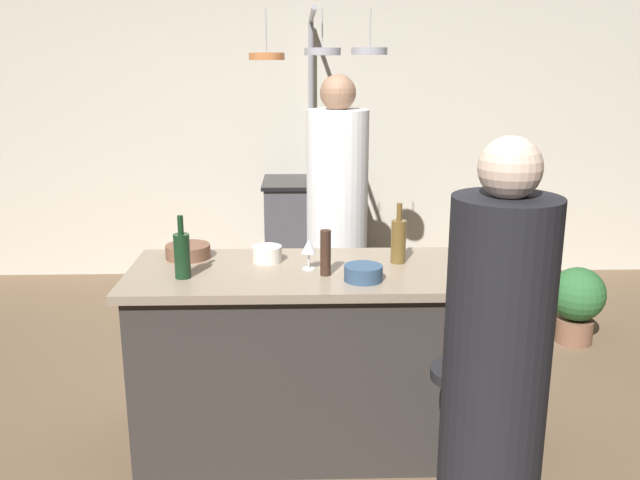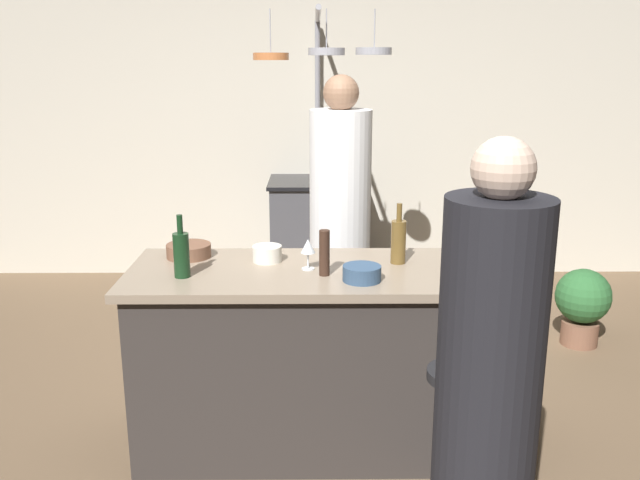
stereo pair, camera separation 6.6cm
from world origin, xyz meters
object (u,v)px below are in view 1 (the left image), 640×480
wine_bottle_amber (398,240)px  mixing_bowl_wooden (188,251)px  wine_bottle_green (497,247)px  guest_right (493,400)px  wine_glass_near_right_guest (309,248)px  chef (337,232)px  mixing_bowl_ceramic (267,254)px  mixing_bowl_blue (363,273)px  potted_plant (577,300)px  bar_stool_right (460,439)px  pepper_mill (326,253)px  wine_glass_by_chef (486,242)px  stove_range (312,233)px  wine_bottle_red (182,254)px

wine_bottle_amber → mixing_bowl_wooden: wine_bottle_amber is taller
wine_bottle_green → guest_right: bearing=-105.3°
guest_right → wine_glass_near_right_guest: bearing=120.9°
chef → mixing_bowl_ceramic: chef is taller
chef → wine_glass_near_right_guest: 1.06m
mixing_bowl_wooden → mixing_bowl_blue: 0.91m
potted_plant → mixing_bowl_wooden: mixing_bowl_wooden is taller
chef → wine_glass_near_right_guest: (-0.19, -1.03, 0.19)m
bar_stool_right → mixing_bowl_blue: (-0.36, 0.45, 0.56)m
wine_bottle_amber → pepper_mill: bearing=-152.1°
potted_plant → wine_bottle_amber: (-1.37, -1.08, 0.71)m
bar_stool_right → mixing_bowl_ceramic: (-0.80, 0.75, 0.56)m
wine_bottle_green → mixing_bowl_wooden: wine_bottle_green is taller
chef → wine_glass_by_chef: chef is taller
mixing_bowl_ceramic → chef: bearing=66.6°
wine_glass_near_right_guest → wine_bottle_amber: bearing=13.1°
stove_range → potted_plant: stove_range is taller
pepper_mill → wine_bottle_green: (0.77, -0.02, 0.02)m
mixing_bowl_blue → guest_right: bearing=-66.6°
guest_right → mixing_bowl_wooden: 1.71m
mixing_bowl_wooden → guest_right: bearing=-45.4°
wine_bottle_green → mixing_bowl_blue: 0.62m
guest_right → bar_stool_right: bearing=90.4°
chef → mixing_bowl_blue: (0.05, -1.19, 0.12)m
bar_stool_right → wine_bottle_amber: wine_bottle_amber is taller
bar_stool_right → wine_bottle_amber: 0.97m
pepper_mill → mixing_bowl_ceramic: size_ratio=1.49×
wine_glass_near_right_guest → wine_glass_by_chef: (0.85, 0.07, 0.00)m
chef → wine_bottle_green: (0.66, -1.13, 0.21)m
guest_right → pepper_mill: bearing=119.9°
guest_right → pepper_mill: 1.08m
bar_stool_right → wine_bottle_red: size_ratio=2.37×
wine_glass_by_chef → potted_plant: bearing=49.3°
chef → wine_bottle_amber: chef is taller
potted_plant → wine_bottle_green: (-0.95, -1.29, 0.73)m
wine_bottle_green → wine_glass_by_chef: wine_bottle_green is taller
wine_bottle_amber → mixing_bowl_blue: wine_bottle_amber is taller
wine_glass_near_right_guest → stove_range: bearing=88.7°
guest_right → potted_plant: (1.20, 2.18, -0.46)m
stove_range → wine_glass_by_chef: size_ratio=6.10×
pepper_mill → stove_range: bearing=90.4°
wine_bottle_amber → wine_glass_by_chef: wine_bottle_amber is taller
mixing_bowl_wooden → stove_range: bearing=73.9°
pepper_mill → wine_bottle_red: (-0.64, -0.02, 0.00)m
mixing_bowl_wooden → mixing_bowl_blue: bearing=-24.5°
wine_bottle_red → wine_bottle_amber: bearing=11.7°
guest_right → mixing_bowl_ceramic: guest_right is taller
pepper_mill → wine_bottle_red: 0.64m
wine_bottle_green → bar_stool_right: bearing=-115.9°
potted_plant → mixing_bowl_ceramic: size_ratio=3.68×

